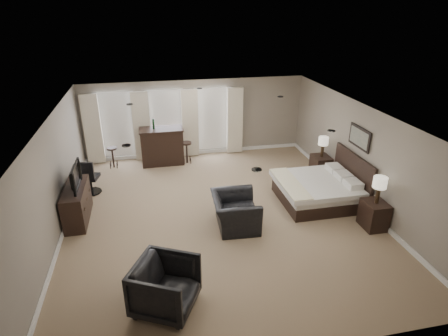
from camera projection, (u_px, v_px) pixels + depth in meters
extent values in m
cube|color=#887156|center=(220.00, 214.00, 9.50)|extent=(7.60, 8.60, 0.04)
cube|color=silver|center=(219.00, 115.00, 8.44)|extent=(7.60, 8.60, 0.04)
cube|color=gray|center=(195.00, 118.00, 12.76)|extent=(7.50, 0.04, 2.60)
cube|color=gray|center=(279.00, 290.00, 5.17)|extent=(7.50, 0.04, 2.60)
cube|color=gray|center=(53.00, 182.00, 8.26)|extent=(0.04, 8.50, 2.60)
cube|color=gray|center=(361.00, 156.00, 9.67)|extent=(0.04, 8.50, 2.60)
cube|color=silver|center=(117.00, 125.00, 12.24)|extent=(1.15, 0.04, 2.05)
cube|color=silver|center=(166.00, 122.00, 12.54)|extent=(1.15, 0.04, 2.05)
cube|color=silver|center=(213.00, 119.00, 12.84)|extent=(1.15, 0.04, 2.05)
cube|color=beige|center=(93.00, 129.00, 12.02)|extent=(0.55, 0.12, 2.30)
cube|color=beige|center=(142.00, 126.00, 12.31)|extent=(0.55, 0.12, 2.30)
cube|color=beige|center=(190.00, 123.00, 12.62)|extent=(0.55, 0.12, 2.30)
cube|color=beige|center=(235.00, 121.00, 12.91)|extent=(0.55, 0.12, 2.30)
cube|color=silver|center=(314.00, 180.00, 9.85)|extent=(2.01, 1.92, 1.28)
cube|color=black|center=(374.00, 215.00, 8.84)|extent=(0.50, 0.61, 0.67)
cube|color=black|center=(320.00, 166.00, 11.44)|extent=(0.50, 0.61, 0.66)
cube|color=beige|center=(379.00, 190.00, 8.58)|extent=(0.32, 0.32, 0.65)
cube|color=beige|center=(323.00, 147.00, 11.17)|extent=(0.30, 0.30, 0.62)
cube|color=slate|center=(359.00, 138.00, 9.60)|extent=(0.04, 0.96, 0.56)
cube|color=black|center=(77.00, 204.00, 9.13)|extent=(0.49, 1.51, 0.87)
imported|color=black|center=(74.00, 185.00, 8.92)|extent=(0.58, 1.01, 0.13)
imported|color=black|center=(235.00, 207.00, 8.81)|extent=(0.85, 1.25, 1.06)
imported|color=black|center=(165.00, 284.00, 6.41)|extent=(1.29, 1.32, 1.03)
cube|color=black|center=(162.00, 146.00, 12.26)|extent=(1.40, 0.73, 1.22)
cube|color=black|center=(113.00, 157.00, 12.06)|extent=(0.39, 0.39, 0.69)
cube|color=black|center=(187.00, 153.00, 12.40)|extent=(0.44, 0.44, 0.73)
cube|color=black|center=(89.00, 176.00, 10.37)|extent=(0.63, 0.63, 1.03)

